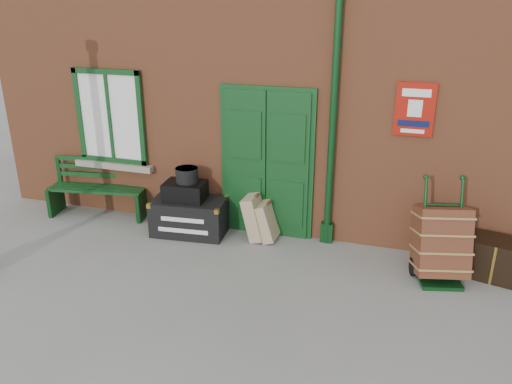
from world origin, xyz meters
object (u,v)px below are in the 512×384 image
at_px(houdini_trunk, 189,217).
at_px(dark_trunk, 495,259).
at_px(porter_trolley, 441,242).
at_px(bench, 99,186).

bearing_deg(houdini_trunk, dark_trunk, -5.78).
relative_size(porter_trolley, dark_trunk, 1.80).
relative_size(bench, porter_trolley, 1.26).
relative_size(houdini_trunk, porter_trolley, 0.85).
bearing_deg(bench, houdini_trunk, -17.45).
xyz_separation_m(bench, dark_trunk, (6.07, -0.24, -0.23)).
bearing_deg(houdini_trunk, bench, 166.17).
distance_m(houdini_trunk, porter_trolley, 3.63).
distance_m(bench, porter_trolley, 5.39).
height_order(bench, dark_trunk, bench).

